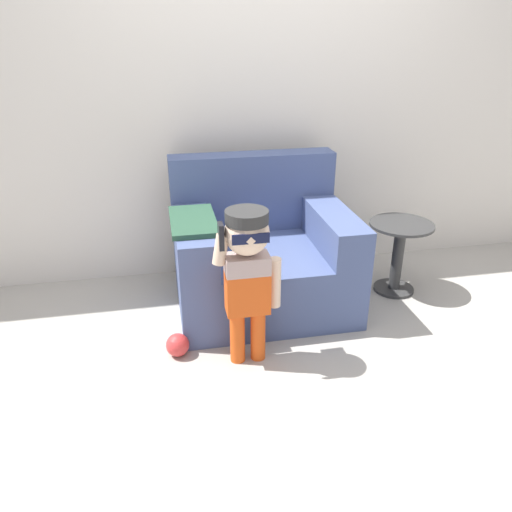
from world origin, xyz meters
The scene contains 6 objects.
ground_plane centered at (0.00, 0.00, 0.00)m, with size 10.00×10.00×0.00m, color #ADA89E.
wall_back centered at (0.00, 0.79, 1.30)m, with size 10.00×0.05×2.60m.
armchair centered at (-0.11, 0.24, 0.32)m, with size 1.11×0.89×0.91m.
person_child centered at (-0.31, -0.39, 0.58)m, with size 0.35×0.26×0.86m.
side_table centered at (0.82, 0.18, 0.30)m, with size 0.42×0.42×0.49m.
toy_ball centered at (-0.68, -0.28, 0.06)m, with size 0.13×0.13×0.13m.
Camera 1 is at (-0.71, -2.61, 1.67)m, focal length 35.00 mm.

